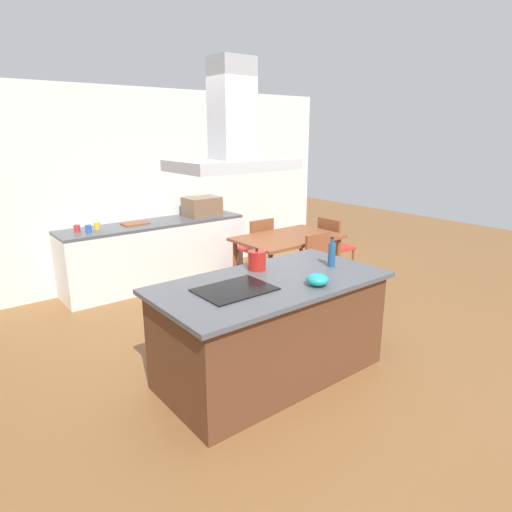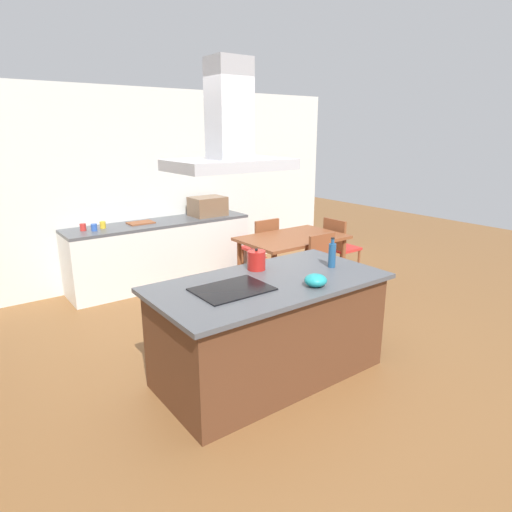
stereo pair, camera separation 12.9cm
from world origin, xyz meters
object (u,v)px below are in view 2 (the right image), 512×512
object	(u,v)px
coffee_mug_blue	(94,227)
dining_table	(292,243)
mixing_bowl	(316,280)
range_hood	(230,135)
tea_kettle	(256,260)
chair_facing_island	(327,265)
chair_facing_back_wall	(263,244)
cooktop	(232,289)
chair_at_right_end	(339,244)
cutting_board	(141,223)
coffee_mug_red	(83,227)
coffee_mug_yellow	(103,225)
countertop_microwave	(208,206)
olive_oil_bottle	(332,255)

from	to	relation	value
coffee_mug_blue	dining_table	world-z (taller)	coffee_mug_blue
mixing_bowl	range_hood	world-z (taller)	range_hood
tea_kettle	chair_facing_island	xyz separation A→B (m)	(1.53, 0.58, -0.48)
mixing_bowl	chair_facing_back_wall	bearing A→B (deg)	61.15
coffee_mug_blue	mixing_bowl	bearing A→B (deg)	-75.48
cooktop	chair_at_right_end	bearing A→B (deg)	28.14
cooktop	coffee_mug_blue	size ratio (longest dim) A/B	6.67
chair_facing_back_wall	chair_facing_island	world-z (taller)	same
cutting_board	mixing_bowl	bearing A→B (deg)	-87.11
coffee_mug_red	chair_at_right_end	bearing A→B (deg)	-22.77
coffee_mug_red	cutting_board	bearing A→B (deg)	-0.45
mixing_bowl	cutting_board	size ratio (longest dim) A/B	0.55
tea_kettle	mixing_bowl	xyz separation A→B (m)	(0.12, -0.65, -0.04)
tea_kettle	coffee_mug_blue	world-z (taller)	tea_kettle
coffee_mug_red	coffee_mug_yellow	xyz separation A→B (m)	(0.25, -0.01, 0.00)
tea_kettle	mixing_bowl	bearing A→B (deg)	-79.53
coffee_mug_yellow	range_hood	xyz separation A→B (m)	(0.08, -2.93, 1.16)
coffee_mug_yellow	coffee_mug_red	bearing A→B (deg)	178.47
chair_facing_island	chair_at_right_end	size ratio (longest dim) A/B	1.00
dining_table	chair_facing_island	distance (m)	0.68
countertop_microwave	coffee_mug_red	distance (m)	1.81
coffee_mug_red	cutting_board	world-z (taller)	coffee_mug_red
coffee_mug_blue	chair_facing_back_wall	size ratio (longest dim) A/B	0.10
chair_at_right_end	dining_table	bearing A→B (deg)	-180.00
coffee_mug_yellow	chair_facing_island	size ratio (longest dim) A/B	0.10
tea_kettle	coffee_mug_yellow	size ratio (longest dim) A/B	2.43
olive_oil_bottle	cutting_board	world-z (taller)	olive_oil_bottle
olive_oil_bottle	countertop_microwave	size ratio (longest dim) A/B	0.57
coffee_mug_yellow	coffee_mug_blue	bearing A→B (deg)	-146.99
countertop_microwave	coffee_mug_yellow	world-z (taller)	countertop_microwave
range_hood	olive_oil_bottle	bearing A→B (deg)	-2.21
tea_kettle	coffee_mug_yellow	world-z (taller)	tea_kettle
coffee_mug_yellow	chair_at_right_end	xyz separation A→B (m)	(3.01, -1.36, -0.44)
cooktop	countertop_microwave	distance (m)	3.24
dining_table	range_hood	distance (m)	2.93
coffee_mug_red	chair_at_right_end	world-z (taller)	coffee_mug_red
dining_table	chair_facing_back_wall	distance (m)	0.68
cooktop	range_hood	world-z (taller)	range_hood
chair_facing_back_wall	chair_at_right_end	xyz separation A→B (m)	(0.92, -0.67, 0.00)
chair_facing_back_wall	cutting_board	bearing A→B (deg)	156.17
cooktop	olive_oil_bottle	distance (m)	1.10
tea_kettle	cooktop	bearing A→B (deg)	-146.51
cooktop	cutting_board	xyz separation A→B (m)	(0.44, 2.93, 0.00)
cooktop	coffee_mug_yellow	distance (m)	2.93
mixing_bowl	coffee_mug_blue	size ratio (longest dim) A/B	2.08
cutting_board	chair_at_right_end	bearing A→B (deg)	-28.65
coffee_mug_blue	cutting_board	size ratio (longest dim) A/B	0.26
cutting_board	chair_facing_back_wall	world-z (taller)	cutting_board
coffee_mug_yellow	chair_facing_island	world-z (taller)	coffee_mug_yellow
dining_table	chair_at_right_end	bearing A→B (deg)	0.00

